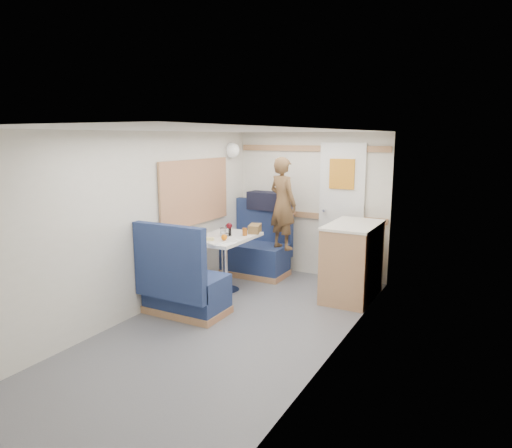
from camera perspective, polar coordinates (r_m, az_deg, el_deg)
The scene contains 27 objects.
floor at distance 4.77m, azimuth -3.61°, elevation -13.15°, with size 4.50×4.50×0.00m, color #515156.
ceiling at distance 4.35m, azimuth -3.93°, elevation 11.65°, with size 4.50×4.50×0.00m, color silver.
wall_back at distance 6.44m, azimuth 6.90°, elevation 2.42°, with size 2.20×0.02×2.00m, color silver.
wall_left at distance 5.11m, azimuth -14.28°, elevation -0.05°, with size 0.02×4.50×2.00m, color silver.
wall_right at distance 4.00m, azimuth 9.76°, elevation -2.89°, with size 0.02×4.50×2.00m, color silver.
oak_trim_low at distance 6.45m, azimuth 6.80°, elevation 1.08°, with size 2.15×0.02×0.08m, color #A06A48.
oak_trim_high at distance 6.36m, azimuth 6.99°, elevation 9.37°, with size 2.15×0.02×0.08m, color #A06A48.
side_window at distance 5.83m, azimuth -7.61°, elevation 3.99°, with size 0.04×1.30×0.72m, color #9EAF94.
rear_door at distance 6.27m, azimuth 10.61°, elevation 1.82°, with size 0.62×0.12×1.86m.
dinette_table at distance 5.71m, azimuth -3.93°, elevation -3.05°, with size 0.62×0.92×0.72m.
bench_far at distance 6.50m, azimuth 0.16°, elevation -3.71°, with size 0.90×0.59×1.05m.
bench_near at distance 5.11m, azimuth -9.11°, elevation -7.98°, with size 0.90×0.59×1.05m.
ledge at distance 6.61m, azimuth 1.21°, elevation 1.66°, with size 0.90×0.14×0.04m, color #A06A48.
dome_light at distance 6.48m, azimuth -2.98°, elevation 9.20°, with size 0.20×0.20×0.20m, color white.
galley_counter at distance 5.64m, azimuth 11.91°, elevation -4.49°, with size 0.57×0.92×0.92m.
person at distance 6.07m, azimuth 3.36°, elevation 2.58°, with size 0.45×0.29×1.23m, color brown.
duffel_bag at distance 6.58m, azimuth 1.35°, elevation 2.92°, with size 0.53×0.26×0.26m, color black.
tray at distance 5.40m, azimuth -4.69°, elevation -2.11°, with size 0.27×0.36×0.02m, color white.
orange_fruit at distance 5.37m, azimuth -4.00°, elevation -1.68°, with size 0.07×0.07×0.07m, color orange.
cheese_block at distance 5.38m, azimuth -5.84°, elevation -1.88°, with size 0.10×0.06×0.04m, color #E8D986.
wine_glass at distance 5.67m, azimuth -3.38°, elevation -0.29°, with size 0.08×0.08×0.17m.
tumbler_left at distance 5.54m, azimuth -6.51°, elevation -1.27°, with size 0.07×0.07×0.12m, color silver.
tumbler_mid at distance 5.83m, azimuth -3.52°, elevation -0.68°, with size 0.07×0.07×0.11m, color white.
tumbler_right at distance 5.69m, azimuth -4.21°, elevation -1.00°, with size 0.06×0.06×0.10m, color white.
beer_glass at distance 5.70m, azimuth -1.43°, elevation -0.98°, with size 0.06×0.06×0.09m, color #904A15.
pepper_grinder at distance 5.70m, azimuth -3.28°, elevation -1.00°, with size 0.04×0.04×0.09m, color black.
bread_loaf at distance 5.87m, azimuth -0.15°, elevation -0.58°, with size 0.14×0.25×0.10m, color brown.
Camera 1 is at (2.31, -3.69, 1.94)m, focal length 32.00 mm.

